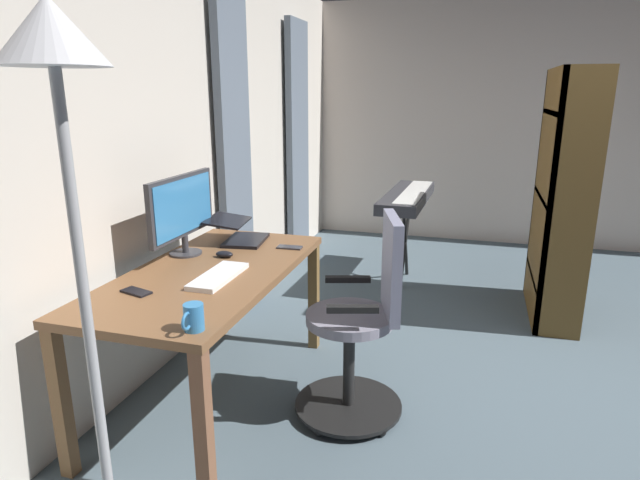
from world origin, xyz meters
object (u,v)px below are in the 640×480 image
Objects in this scene: cell_phone_face_up at (290,247)px; office_chair at (363,326)px; computer_keyboard at (218,276)px; bookshelf at (555,194)px; piano_keyboard at (407,199)px; cell_phone_by_monitor at (136,292)px; mug_tea at (193,318)px; laptop at (239,233)px; desk at (210,285)px; floor_lamp at (68,173)px; computer_monitor at (182,209)px; computer_mouse at (224,254)px.

office_chair is at bearing 50.94° from cell_phone_face_up.
computer_keyboard is at bearing -17.47° from cell_phone_face_up.
bookshelf is 1.18m from piano_keyboard.
mug_tea reaches higher than cell_phone_by_monitor.
computer_keyboard is 0.66m from laptop.
floor_lamp is (1.24, 0.31, 0.78)m from desk.
desk is at bearing -31.25° from cell_phone_face_up.
computer_keyboard is at bearing 7.74° from laptop.
cell_phone_by_monitor is 0.53m from mug_tea.
office_chair is at bearing -31.95° from bookshelf.
computer_keyboard is 3.20× the size of mug_tea.
computer_monitor is (-0.11, -1.05, 0.51)m from office_chair.
cell_phone_by_monitor and cell_phone_face_up have the same top height.
desk is 0.84× the size of floor_lamp.
laptop reaches higher than desk.
desk is at bearing 51.24° from computer_monitor.
mug_tea is (1.15, 0.02, 0.05)m from cell_phone_face_up.
piano_keyboard is (-1.95, 0.99, -0.26)m from computer_monitor.
computer_monitor reaches higher than laptop.
computer_mouse reaches higher than cell_phone_by_monitor.
computer_mouse is (-0.01, 0.24, -0.24)m from computer_monitor.
laptop is 0.32m from computer_mouse.
office_chair is at bearing 146.48° from mug_tea.
computer_keyboard is (0.20, -0.68, 0.27)m from office_chair.
cell_phone_by_monitor is 0.08× the size of floor_lamp.
desk is at bearing 172.70° from cell_phone_by_monitor.
laptop is 2.28m from bookshelf.
cell_phone_face_up is at bearing -178.97° from mug_tea.
computer_keyboard is 0.22× the size of floor_lamp.
mug_tea reaches higher than desk.
cell_phone_by_monitor is at bearing -13.49° from computer_mouse.
office_chair is at bearing 83.77° from computer_monitor.
computer_monitor is at bearing -158.50° from floor_lamp.
office_chair is 2.81× the size of laptop.
cell_phone_by_monitor is at bearing -43.95° from computer_keyboard.
computer_mouse is at bearing 1.84° from laptop.
computer_monitor is at bearing -148.05° from mug_tea.
computer_keyboard is 2.79× the size of cell_phone_by_monitor.
laptop reaches higher than cell_phone_by_monitor.
computer_keyboard is 0.39m from cell_phone_by_monitor.
floor_lamp is at bearing 143.77° from office_chair.
floor_lamp is at bearing 10.31° from computer_keyboard.
floor_lamp reaches higher than cell_phone_by_monitor.
computer_monitor reaches higher than computer_mouse.
piano_keyboard reaches higher than computer_mouse.
mug_tea is 2.86m from piano_keyboard.
computer_monitor is 0.66m from cell_phone_by_monitor.
office_chair reaches higher than cell_phone_face_up.
computer_keyboard is (0.32, 0.37, -0.25)m from computer_monitor.
piano_keyboard is at bearing 145.41° from laptop.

